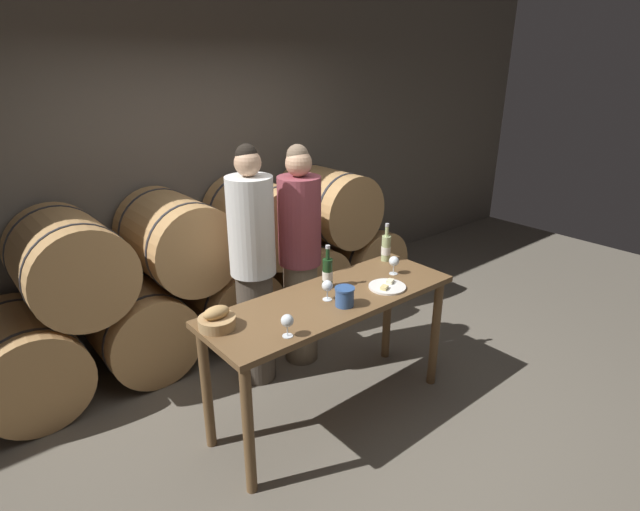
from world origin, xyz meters
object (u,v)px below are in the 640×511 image
object	(u,v)px
person_right	(300,256)
wine_glass_left	(327,286)
bread_basket	(217,320)
wine_glass_center	(394,262)
wine_glass_far_left	(287,321)
wine_bottle_white	(386,248)
blue_crock	(345,296)
tasting_table	(332,315)
person_left	(253,268)
cheese_plate	(387,287)
wine_bottle_red	(328,273)

from	to	relation	value
person_right	wine_glass_left	bearing A→B (deg)	-114.26
bread_basket	wine_glass_center	world-z (taller)	same
bread_basket	wine_glass_far_left	world-z (taller)	same
bread_basket	wine_bottle_white	bearing A→B (deg)	3.63
wine_glass_left	bread_basket	bearing A→B (deg)	169.68
blue_crock	tasting_table	bearing A→B (deg)	82.43
wine_glass_left	wine_glass_center	xyz separation A→B (m)	(0.63, 0.01, 0.00)
person_left	wine_glass_left	size ratio (longest dim) A/B	13.52
person_right	wine_glass_center	distance (m)	0.75
person_left	wine_bottle_white	distance (m)	1.00
tasting_table	wine_glass_center	world-z (taller)	wine_glass_center
wine_bottle_white	blue_crock	xyz separation A→B (m)	(-0.74, -0.35, -0.04)
person_right	wine_glass_far_left	distance (m)	1.17
wine_glass_far_left	wine_glass_left	distance (m)	0.50
person_left	wine_bottle_white	size ratio (longest dim) A/B	6.16
cheese_plate	tasting_table	bearing A→B (deg)	160.60
tasting_table	wine_bottle_red	size ratio (longest dim) A/B	5.85
blue_crock	bread_basket	distance (m)	0.79
wine_glass_left	wine_bottle_red	bearing A→B (deg)	49.00
wine_bottle_red	bread_basket	world-z (taller)	wine_bottle_red
person_right	bread_basket	size ratio (longest dim) A/B	8.24
wine_glass_center	cheese_plate	bearing A→B (deg)	-147.68
person_right	cheese_plate	size ratio (longest dim) A/B	7.05
person_left	wine_glass_center	world-z (taller)	person_left
person_left	tasting_table	bearing A→B (deg)	-76.19
wine_bottle_red	wine_glass_left	distance (m)	0.19
cheese_plate	wine_glass_far_left	bearing A→B (deg)	-174.79
person_left	person_right	xyz separation A→B (m)	(0.42, 0.00, -0.02)
wine_glass_left	wine_glass_center	bearing A→B (deg)	0.71
wine_bottle_white	cheese_plate	xyz separation A→B (m)	(-0.35, -0.35, -0.09)
person_right	bread_basket	xyz separation A→B (m)	(-1.02, -0.55, 0.04)
tasting_table	wine_glass_center	xyz separation A→B (m)	(0.58, -0.00, 0.23)
blue_crock	wine_glass_far_left	xyz separation A→B (m)	(-0.49, -0.07, 0.03)
wine_bottle_white	tasting_table	bearing A→B (deg)	-163.58
wine_bottle_red	blue_crock	size ratio (longest dim) A/B	2.38
cheese_plate	wine_glass_far_left	distance (m)	0.89
wine_bottle_white	wine_glass_left	world-z (taller)	wine_bottle_white
blue_crock	cheese_plate	xyz separation A→B (m)	(0.39, 0.01, -0.06)
wine_glass_center	wine_glass_far_left	bearing A→B (deg)	-169.08
cheese_plate	wine_glass_left	world-z (taller)	wine_glass_left
person_left	cheese_plate	bearing A→B (deg)	-56.09
tasting_table	wine_glass_left	bearing A→B (deg)	-167.89
wine_bottle_white	cheese_plate	bearing A→B (deg)	-135.33
cheese_plate	person_right	bearing A→B (deg)	98.22
wine_glass_left	wine_glass_center	size ratio (longest dim) A/B	1.00
blue_crock	bread_basket	world-z (taller)	bread_basket
wine_glass_left	wine_bottle_white	bearing A→B (deg)	16.15
wine_bottle_white	wine_glass_left	bearing A→B (deg)	-163.85
tasting_table	wine_bottle_red	distance (m)	0.28
wine_glass_center	tasting_table	bearing A→B (deg)	179.74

